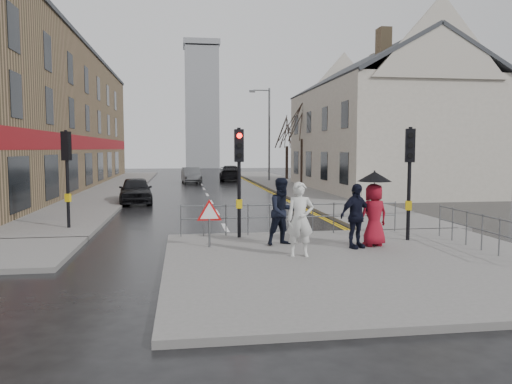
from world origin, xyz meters
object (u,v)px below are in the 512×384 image
object	(u,v)px
car_mid	(191,175)
pedestrian_d	(356,216)
pedestrian_a	(300,219)
pedestrian_b	(283,211)
car_parked	(136,190)
pedestrian_with_umbrella	(374,206)

from	to	relation	value
car_mid	pedestrian_d	bearing A→B (deg)	-86.94
pedestrian_a	car_mid	bearing A→B (deg)	99.56
pedestrian_b	car_parked	bearing A→B (deg)	94.33
pedestrian_with_umbrella	pedestrian_d	xyz separation A→B (m)	(-0.60, -0.19, -0.24)
pedestrian_with_umbrella	pedestrian_d	bearing A→B (deg)	-162.26
pedestrian_a	pedestrian_with_umbrella	xyz separation A→B (m)	(2.38, 1.03, 0.18)
pedestrian_b	car_parked	distance (m)	14.12
pedestrian_b	car_parked	size ratio (longest dim) A/B	0.47
pedestrian_b	pedestrian_d	bearing A→B (deg)	-39.08
pedestrian_with_umbrella	pedestrian_d	distance (m)	0.67
pedestrian_a	pedestrian_d	distance (m)	1.97
pedestrian_with_umbrella	car_mid	size ratio (longest dim) A/B	0.52
pedestrian_b	pedestrian_with_umbrella	distance (m)	2.57
pedestrian_a	car_mid	xyz separation A→B (m)	(-2.24, 30.08, -0.43)
car_mid	car_parked	bearing A→B (deg)	-106.46
pedestrian_a	pedestrian_d	bearing A→B (deg)	30.46
pedestrian_with_umbrella	car_parked	xyz separation A→B (m)	(-7.81, 13.64, -0.57)
pedestrian_a	car_parked	xyz separation A→B (m)	(-5.43, 14.66, -0.39)
pedestrian_b	pedestrian_a	bearing A→B (deg)	-103.20
pedestrian_a	pedestrian_with_umbrella	world-z (taller)	pedestrian_with_umbrella
pedestrian_d	car_parked	bearing A→B (deg)	94.65
car_mid	pedestrian_with_umbrella	bearing A→B (deg)	-85.73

